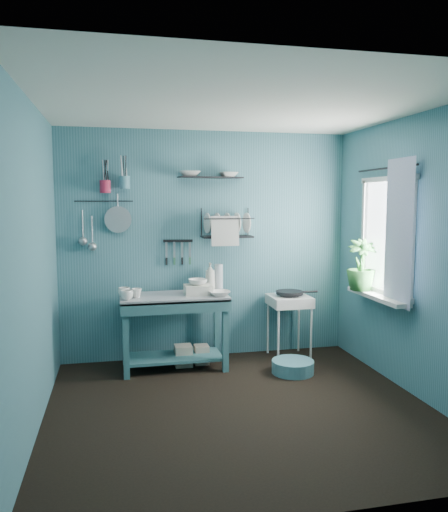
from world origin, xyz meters
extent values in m
plane|color=black|center=(0.00, 0.00, 0.00)|extent=(3.20, 3.20, 0.00)
plane|color=silver|center=(0.00, 0.00, 2.50)|extent=(3.20, 3.20, 0.00)
plane|color=#386873|center=(0.00, 1.50, 1.25)|extent=(3.20, 0.00, 3.20)
plane|color=#386873|center=(0.00, -1.50, 1.25)|extent=(3.20, 0.00, 3.20)
plane|color=#386873|center=(-1.60, 0.00, 1.25)|extent=(0.00, 3.00, 3.00)
plane|color=#386873|center=(1.60, 0.00, 1.25)|extent=(0.00, 3.00, 3.00)
cube|color=#326369|center=(-0.42, 1.13, 0.39)|extent=(1.11, 0.57, 0.78)
imported|color=silver|center=(-0.90, 0.97, 0.82)|extent=(0.12, 0.12, 0.10)
imported|color=silver|center=(-0.80, 1.07, 0.82)|extent=(0.14, 0.14, 0.09)
imported|color=silver|center=(-0.92, 1.13, 0.82)|extent=(0.17, 0.17, 0.10)
cube|color=beige|center=(-0.17, 1.11, 0.83)|extent=(0.28, 0.22, 0.10)
imported|color=silver|center=(-0.17, 1.11, 0.91)|extent=(0.20, 0.19, 0.06)
imported|color=beige|center=(0.00, 1.33, 0.92)|extent=(0.12, 0.12, 0.30)
cylinder|color=silver|center=(0.10, 1.35, 0.92)|extent=(0.09, 0.09, 0.28)
imported|color=silver|center=(0.03, 0.98, 0.80)|extent=(0.22, 0.22, 0.05)
cube|color=silver|center=(0.88, 1.23, 0.35)|extent=(0.46, 0.46, 0.69)
cylinder|color=black|center=(0.88, 1.23, 0.73)|extent=(0.30, 0.30, 0.03)
cube|color=black|center=(-0.33, 1.47, 1.31)|extent=(0.32, 0.05, 0.03)
cube|color=black|center=(0.20, 1.37, 1.50)|extent=(0.56, 0.25, 0.32)
cube|color=black|center=(0.02, 1.40, 1.99)|extent=(0.72, 0.27, 0.02)
imported|color=silver|center=(-0.20, 1.40, 2.03)|extent=(0.25, 0.25, 0.06)
imported|color=silver|center=(0.22, 1.40, 2.09)|extent=(0.22, 0.22, 0.05)
cylinder|color=#A71E3B|center=(-1.08, 1.42, 1.89)|extent=(0.11, 0.11, 0.13)
cylinder|color=teal|center=(-0.89, 1.42, 1.93)|extent=(0.11, 0.11, 0.13)
cylinder|color=#A1A4A9|center=(-0.96, 1.45, 1.55)|extent=(0.28, 0.03, 0.28)
cylinder|color=#A1A4A9|center=(-1.32, 1.46, 1.49)|extent=(0.01, 0.01, 0.30)
cylinder|color=#A1A4A9|center=(-1.23, 1.46, 1.44)|extent=(0.01, 0.01, 0.30)
cylinder|color=black|center=(-1.10, 1.47, 1.74)|extent=(0.60, 0.01, 0.01)
plane|color=white|center=(1.59, 0.45, 1.40)|extent=(0.00, 1.10, 1.10)
cube|color=silver|center=(1.50, 0.45, 0.81)|extent=(0.16, 0.95, 0.04)
plane|color=silver|center=(1.52, 0.15, 1.45)|extent=(0.00, 1.35, 1.35)
cylinder|color=black|center=(1.54, 0.45, 2.05)|extent=(0.02, 1.05, 0.02)
imported|color=#28662B|center=(1.45, 0.71, 1.09)|extent=(0.35, 0.35, 0.52)
cube|color=tan|center=(-0.32, 1.18, 0.11)|extent=(0.18, 0.18, 0.22)
cube|color=tan|center=(-0.12, 1.21, 0.10)|extent=(0.15, 0.15, 0.20)
cylinder|color=teal|center=(0.74, 0.72, 0.07)|extent=(0.43, 0.43, 0.13)
camera|label=1|loc=(-1.00, -3.92, 1.74)|focal=35.00mm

